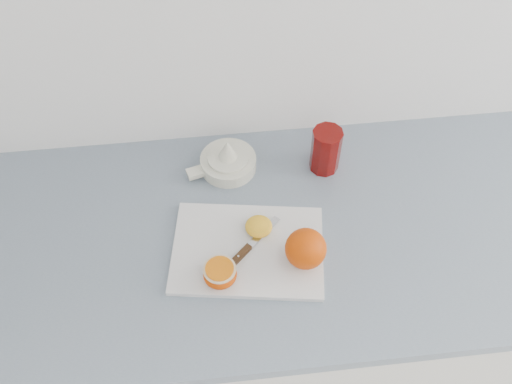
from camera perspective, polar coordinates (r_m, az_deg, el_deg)
counter at (r=1.65m, az=2.76°, el=-12.28°), size 2.30×0.64×0.89m
cutting_board at (r=1.23m, az=-0.83°, el=-5.79°), size 0.35×0.28×0.01m
whole_orange at (r=1.18m, az=4.99°, el=-5.67°), size 0.09×0.09×0.09m
half_orange at (r=1.17m, az=-3.62°, el=-8.14°), size 0.07×0.07×0.04m
squeezed_shell at (r=1.24m, az=0.28°, el=-3.45°), size 0.06×0.06×0.03m
paring_knife at (r=1.21m, az=-1.31°, el=-6.09°), size 0.13×0.13×0.01m
citrus_juicer at (r=1.36m, az=-2.86°, el=3.13°), size 0.17×0.13×0.09m
red_tumbler at (r=1.35m, az=6.97°, el=4.06°), size 0.07×0.07×0.12m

